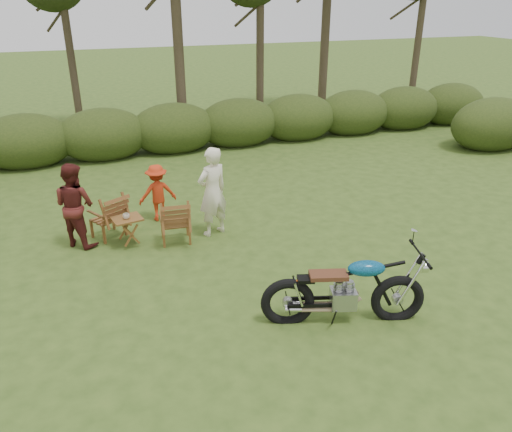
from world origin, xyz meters
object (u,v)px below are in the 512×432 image
object	(u,v)px
lawn_chair_right	(177,241)
adult_a	(214,233)
side_table	(128,232)
motorcycle	(341,319)
lawn_chair_left	(110,236)
child	(160,219)
adult_b	(81,244)
cup	(126,216)

from	to	relation	value
lawn_chair_right	adult_a	size ratio (longest dim) A/B	0.50
side_table	lawn_chair_right	bearing A→B (deg)	-10.20
motorcycle	lawn_chair_left	distance (m)	4.84
motorcycle	child	distance (m)	4.72
lawn_chair_left	side_table	distance (m)	0.65
adult_b	child	distance (m)	1.69
cup	adult_b	bearing A→B (deg)	155.07
lawn_chair_right	child	bearing A→B (deg)	-77.42
motorcycle	side_table	distance (m)	4.26
lawn_chair_left	cup	distance (m)	0.85
motorcycle	lawn_chair_left	xyz separation A→B (m)	(-2.85, 3.90, 0.00)
lawn_chair_left	side_table	bearing A→B (deg)	93.28
lawn_chair_left	child	distance (m)	1.14
side_table	adult_a	size ratio (longest dim) A/B	0.32
adult_b	adult_a	bearing A→B (deg)	-145.81
adult_a	motorcycle	bearing A→B (deg)	84.63
motorcycle	lawn_chair_right	size ratio (longest dim) A/B	2.50
side_table	cup	world-z (taller)	cup
lawn_chair_right	cup	size ratio (longest dim) A/B	7.21
adult_a	child	distance (m)	1.35
side_table	lawn_chair_left	bearing A→B (deg)	122.34
lawn_chair_right	side_table	size ratio (longest dim) A/B	1.60
cup	child	bearing A→B (deg)	53.04
side_table	cup	bearing A→B (deg)	-107.02
motorcycle	adult_b	distance (m)	5.07
motorcycle	lawn_chair_right	bearing A→B (deg)	134.87
side_table	cup	distance (m)	0.32
side_table	child	world-z (taller)	child
lawn_chair_left	adult_b	distance (m)	0.55
cup	child	xyz separation A→B (m)	(0.74, 0.98, -0.60)
side_table	child	distance (m)	1.23
lawn_chair_left	adult_a	world-z (taller)	adult_a
motorcycle	side_table	bearing A→B (deg)	144.05
motorcycle	side_table	xyz separation A→B (m)	(-2.54, 3.41, 0.27)
lawn_chair_right	lawn_chair_left	size ratio (longest dim) A/B	0.99
lawn_chair_right	adult_a	xyz separation A→B (m)	(0.76, 0.08, 0.00)
lawn_chair_right	adult_b	xyz separation A→B (m)	(-1.70, 0.51, 0.00)
lawn_chair_right	side_table	world-z (taller)	side_table
side_table	cup	xyz separation A→B (m)	(-0.01, -0.03, 0.32)
lawn_chair_left	child	size ratio (longest dim) A/B	0.75
adult_a	cup	bearing A→B (deg)	-22.65
adult_b	child	world-z (taller)	adult_b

